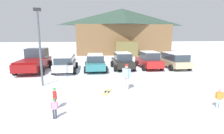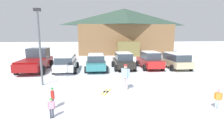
{
  "view_description": "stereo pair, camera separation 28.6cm",
  "coord_description": "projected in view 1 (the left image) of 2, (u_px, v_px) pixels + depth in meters",
  "views": [
    {
      "loc": [
        -2.47,
        -5.57,
        3.54
      ],
      "look_at": [
        -0.74,
        8.32,
        0.93
      ],
      "focal_mm": 28.0,
      "sensor_mm": 36.0,
      "label": 1
    },
    {
      "loc": [
        -2.19,
        -5.6,
        3.54
      ],
      "look_at": [
        -0.74,
        8.32,
        0.93
      ],
      "focal_mm": 28.0,
      "sensor_mm": 36.0,
      "label": 2
    }
  ],
  "objects": [
    {
      "name": "parked_beige_suv",
      "position": [
        174.0,
        60.0,
        18.36
      ],
      "size": [
        2.31,
        4.13,
        1.65
      ],
      "color": "tan",
      "rests_on": "ground"
    },
    {
      "name": "skier_child_in_pink_snowsuit",
      "position": [
        54.0,
        108.0,
        7.36
      ],
      "size": [
        0.32,
        0.19,
        0.89
      ],
      "color": "#373B48",
      "rests_on": "ground"
    },
    {
      "name": "parked_red_sedan",
      "position": [
        149.0,
        60.0,
        18.42
      ],
      "size": [
        2.17,
        4.24,
        1.8
      ],
      "color": "red",
      "rests_on": "ground"
    },
    {
      "name": "parked_teal_hatchback",
      "position": [
        95.0,
        62.0,
        17.53
      ],
      "size": [
        2.19,
        4.79,
        1.62
      ],
      "color": "teal",
      "rests_on": "ground"
    },
    {
      "name": "pair_of_skis",
      "position": [
        107.0,
        92.0,
        10.86
      ],
      "size": [
        0.75,
        1.32,
        0.08
      ],
      "color": "gold",
      "rests_on": "ground"
    },
    {
      "name": "parked_black_sedan",
      "position": [
        122.0,
        61.0,
        18.1
      ],
      "size": [
        2.14,
        4.05,
        1.73
      ],
      "color": "black",
      "rests_on": "ground"
    },
    {
      "name": "ski_lodge",
      "position": [
        122.0,
        31.0,
        32.79
      ],
      "size": [
        17.18,
        10.03,
        8.24
      ],
      "color": "brown",
      "rests_on": "ground"
    },
    {
      "name": "ground",
      "position": [
        160.0,
        133.0,
        6.38
      ],
      "size": [
        160.0,
        160.0,
        0.0
      ],
      "primitive_type": "plane",
      "color": "white"
    },
    {
      "name": "parked_white_suv",
      "position": [
        66.0,
        63.0,
        16.97
      ],
      "size": [
        2.16,
        4.74,
        1.56
      ],
      "color": "silver",
      "rests_on": "ground"
    },
    {
      "name": "skier_child_in_red_jacket",
      "position": [
        55.0,
        97.0,
        8.32
      ],
      "size": [
        0.23,
        0.37,
        1.05
      ],
      "color": "#2B384E",
      "rests_on": "ground"
    },
    {
      "name": "pickup_truck",
      "position": [
        35.0,
        61.0,
        17.27
      ],
      "size": [
        2.56,
        5.88,
        2.15
      ],
      "color": "maroon",
      "rests_on": "ground"
    },
    {
      "name": "skier_child_in_orange_jacket",
      "position": [
        219.0,
        97.0,
        8.39
      ],
      "size": [
        0.33,
        0.24,
        0.99
      ],
      "color": "#A2B5D4",
      "rests_on": "ground"
    },
    {
      "name": "skier_adult_in_blue_parka",
      "position": [
        126.0,
        76.0,
        11.18
      ],
      "size": [
        0.49,
        0.45,
        1.67
      ],
      "color": "beige",
      "rests_on": "ground"
    },
    {
      "name": "lamp_post",
      "position": [
        40.0,
        43.0,
        11.74
      ],
      "size": [
        0.44,
        0.24,
        5.24
      ],
      "color": "#515459",
      "rests_on": "ground"
    }
  ]
}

